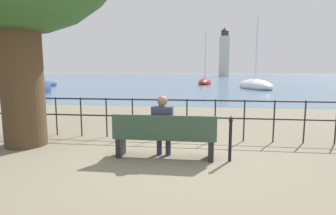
{
  "coord_description": "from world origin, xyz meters",
  "views": [
    {
      "loc": [
        0.73,
        -5.12,
        1.72
      ],
      "look_at": [
        0.0,
        0.5,
        0.96
      ],
      "focal_mm": 28.0,
      "sensor_mm": 36.0,
      "label": 1
    }
  ],
  "objects_px": {
    "harbor_lighthouse": "(224,54)",
    "seated_person_left": "(163,124)",
    "sailboat_0": "(36,89)",
    "sailboat_3": "(34,85)",
    "closed_umbrella": "(230,136)",
    "sailboat_4": "(255,86)",
    "park_bench": "(164,137)",
    "sailboat_1": "(205,82)"
  },
  "relations": [
    {
      "from": "sailboat_0",
      "to": "harbor_lighthouse",
      "type": "relative_size",
      "value": 0.41
    },
    {
      "from": "sailboat_3",
      "to": "closed_umbrella",
      "type": "bearing_deg",
      "value": -42.28
    },
    {
      "from": "seated_person_left",
      "to": "closed_umbrella",
      "type": "xyz_separation_m",
      "value": [
        1.34,
        -0.09,
        -0.19
      ]
    },
    {
      "from": "seated_person_left",
      "to": "sailboat_3",
      "type": "relative_size",
      "value": 0.12
    },
    {
      "from": "seated_person_left",
      "to": "closed_umbrella",
      "type": "bearing_deg",
      "value": -3.99
    },
    {
      "from": "sailboat_4",
      "to": "harbor_lighthouse",
      "type": "bearing_deg",
      "value": 78.63
    },
    {
      "from": "sailboat_0",
      "to": "sailboat_4",
      "type": "distance_m",
      "value": 21.44
    },
    {
      "from": "sailboat_4",
      "to": "park_bench",
      "type": "bearing_deg",
      "value": -113.97
    },
    {
      "from": "sailboat_1",
      "to": "sailboat_4",
      "type": "distance_m",
      "value": 11.14
    },
    {
      "from": "sailboat_1",
      "to": "sailboat_3",
      "type": "distance_m",
      "value": 22.69
    },
    {
      "from": "closed_umbrella",
      "to": "sailboat_3",
      "type": "relative_size",
      "value": 0.09
    },
    {
      "from": "sailboat_1",
      "to": "sailboat_0",
      "type": "bearing_deg",
      "value": -120.29
    },
    {
      "from": "park_bench",
      "to": "seated_person_left",
      "type": "xyz_separation_m",
      "value": [
        -0.05,
        0.08,
        0.25
      ]
    },
    {
      "from": "park_bench",
      "to": "sailboat_3",
      "type": "distance_m",
      "value": 30.04
    },
    {
      "from": "seated_person_left",
      "to": "harbor_lighthouse",
      "type": "xyz_separation_m",
      "value": [
        9.68,
        105.57,
        8.54
      ]
    },
    {
      "from": "park_bench",
      "to": "harbor_lighthouse",
      "type": "relative_size",
      "value": 0.1
    },
    {
      "from": "sailboat_3",
      "to": "sailboat_1",
      "type": "bearing_deg",
      "value": 35.18
    },
    {
      "from": "closed_umbrella",
      "to": "sailboat_3",
      "type": "xyz_separation_m",
      "value": [
        -20.14,
        23.41,
        -0.23
      ]
    },
    {
      "from": "sailboat_0",
      "to": "sailboat_4",
      "type": "relative_size",
      "value": 1.02
    },
    {
      "from": "park_bench",
      "to": "sailboat_1",
      "type": "bearing_deg",
      "value": 88.05
    },
    {
      "from": "harbor_lighthouse",
      "to": "sailboat_4",
      "type": "bearing_deg",
      "value": -92.25
    },
    {
      "from": "harbor_lighthouse",
      "to": "closed_umbrella",
      "type": "bearing_deg",
      "value": -94.51
    },
    {
      "from": "park_bench",
      "to": "sailboat_3",
      "type": "relative_size",
      "value": 0.19
    },
    {
      "from": "park_bench",
      "to": "sailboat_0",
      "type": "height_order",
      "value": "sailboat_0"
    },
    {
      "from": "park_bench",
      "to": "sailboat_4",
      "type": "relative_size",
      "value": 0.25
    },
    {
      "from": "sailboat_4",
      "to": "harbor_lighthouse",
      "type": "xyz_separation_m",
      "value": [
        3.19,
        81.36,
        8.92
      ]
    },
    {
      "from": "park_bench",
      "to": "sailboat_1",
      "type": "distance_m",
      "value": 34.12
    },
    {
      "from": "harbor_lighthouse",
      "to": "sailboat_0",
      "type": "bearing_deg",
      "value": -103.98
    },
    {
      "from": "sailboat_1",
      "to": "sailboat_3",
      "type": "bearing_deg",
      "value": -145.62
    },
    {
      "from": "seated_person_left",
      "to": "sailboat_0",
      "type": "distance_m",
      "value": 19.77
    },
    {
      "from": "park_bench",
      "to": "harbor_lighthouse",
      "type": "bearing_deg",
      "value": 84.79
    },
    {
      "from": "harbor_lighthouse",
      "to": "seated_person_left",
      "type": "bearing_deg",
      "value": -95.24
    },
    {
      "from": "park_bench",
      "to": "seated_person_left",
      "type": "relative_size",
      "value": 1.62
    },
    {
      "from": "seated_person_left",
      "to": "harbor_lighthouse",
      "type": "relative_size",
      "value": 0.06
    },
    {
      "from": "sailboat_3",
      "to": "sailboat_4",
      "type": "bearing_deg",
      "value": 9.05
    },
    {
      "from": "seated_person_left",
      "to": "sailboat_3",
      "type": "distance_m",
      "value": 29.95
    },
    {
      "from": "park_bench",
      "to": "sailboat_4",
      "type": "bearing_deg",
      "value": 75.15
    },
    {
      "from": "sailboat_3",
      "to": "sailboat_4",
      "type": "relative_size",
      "value": 1.32
    },
    {
      "from": "sailboat_0",
      "to": "harbor_lighthouse",
      "type": "distance_m",
      "value": 93.75
    },
    {
      "from": "sailboat_0",
      "to": "sailboat_3",
      "type": "bearing_deg",
      "value": 110.57
    },
    {
      "from": "harbor_lighthouse",
      "to": "sailboat_3",
      "type": "bearing_deg",
      "value": -109.1
    },
    {
      "from": "closed_umbrella",
      "to": "sailboat_0",
      "type": "height_order",
      "value": "sailboat_0"
    }
  ]
}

